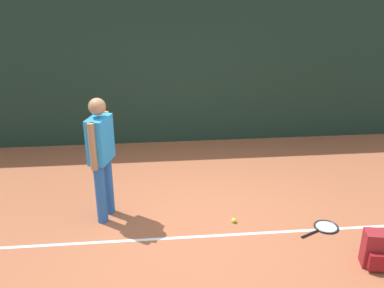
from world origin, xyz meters
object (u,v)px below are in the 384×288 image
Objects in this scene: backpack at (377,250)px; tennis_player at (101,153)px; tennis_racket at (325,227)px; tennis_ball_near_player at (234,220)px.

tennis_player is at bearing 168.72° from backpack.
tennis_player is at bearing 142.16° from tennis_racket.
tennis_player is 2.71× the size of tennis_racket.
backpack is at bearing -94.82° from tennis_player.
backpack reaches higher than tennis_ball_near_player.
tennis_racket is at bearing -12.24° from tennis_ball_near_player.
tennis_racket is (2.89, -0.57, -0.95)m from tennis_player.
tennis_player is 3.86× the size of backpack.
tennis_ball_near_player is at bearing -82.06° from tennis_player.
backpack is at bearing -97.35° from tennis_racket.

